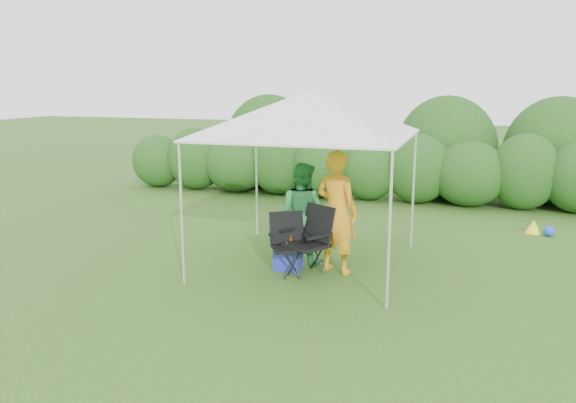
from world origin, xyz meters
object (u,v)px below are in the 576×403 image
(canopy, at_px, (310,113))
(chair_left, at_px, (288,239))
(cooler, at_px, (288,258))
(woman, at_px, (302,213))
(chair_right, at_px, (311,236))
(man, at_px, (337,212))

(canopy, distance_m, chair_left, 2.00)
(canopy, relative_size, chair_left, 3.25)
(chair_left, xyz_separation_m, cooler, (-0.04, 0.12, -0.35))
(canopy, relative_size, woman, 1.86)
(chair_right, height_order, woman, woman)
(man, relative_size, woman, 1.16)
(chair_left, bearing_deg, canopy, 39.97)
(chair_left, xyz_separation_m, woman, (0.04, 0.59, 0.29))
(cooler, bearing_deg, canopy, 60.19)
(canopy, bearing_deg, man, -26.21)
(chair_right, height_order, cooler, chair_right)
(chair_left, bearing_deg, woman, 56.36)
(woman, bearing_deg, chair_left, 98.45)
(canopy, bearing_deg, chair_left, -110.37)
(chair_left, bearing_deg, chair_right, -15.94)
(chair_left, bearing_deg, man, -8.80)
(canopy, xyz_separation_m, cooler, (-0.24, -0.40, -2.28))
(chair_left, relative_size, cooler, 2.15)
(canopy, xyz_separation_m, chair_left, (-0.19, -0.52, -1.92))
(canopy, distance_m, man, 1.60)
(canopy, bearing_deg, woman, 154.01)
(chair_left, height_order, woman, woman)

